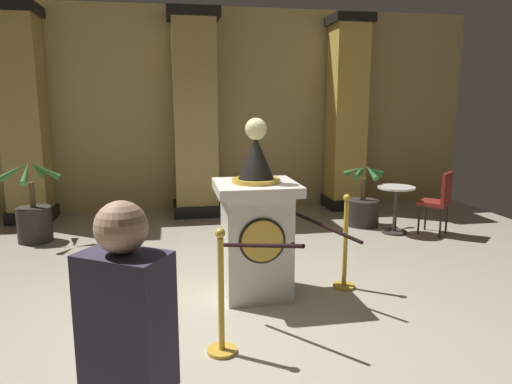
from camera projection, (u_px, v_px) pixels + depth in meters
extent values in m
plane|color=#B2A893|center=(221.00, 306.00, 4.65)|extent=(10.62, 10.62, 0.00)
cube|color=tan|center=(193.00, 111.00, 8.67)|extent=(10.62, 0.16, 3.67)
cube|color=silver|center=(256.00, 244.00, 4.86)|extent=(0.66, 0.66, 1.09)
cube|color=silver|center=(256.00, 187.00, 4.75)|extent=(0.82, 0.82, 0.10)
cylinder|color=gold|center=(262.00, 241.00, 4.50)|extent=(0.41, 0.03, 0.41)
cylinder|color=black|center=(262.00, 241.00, 4.51)|extent=(0.45, 0.01, 0.45)
cylinder|color=gold|center=(256.00, 181.00, 4.73)|extent=(0.49, 0.49, 0.04)
cone|color=black|center=(256.00, 157.00, 4.69)|extent=(0.36, 0.36, 0.43)
cylinder|color=gold|center=(256.00, 137.00, 4.65)|extent=(0.03, 0.03, 0.05)
sphere|color=beige|center=(256.00, 129.00, 4.64)|extent=(0.22, 0.22, 0.22)
cylinder|color=gold|center=(222.00, 351.00, 3.78)|extent=(0.24, 0.24, 0.03)
cylinder|color=gold|center=(221.00, 297.00, 3.70)|extent=(0.05, 0.05, 0.95)
sphere|color=gold|center=(220.00, 233.00, 3.60)|extent=(0.08, 0.08, 0.08)
cylinder|color=gold|center=(344.00, 286.00, 5.12)|extent=(0.24, 0.24, 0.03)
cylinder|color=gold|center=(345.00, 245.00, 5.03)|extent=(0.05, 0.05, 0.96)
sphere|color=gold|center=(347.00, 198.00, 4.93)|extent=(0.08, 0.08, 0.08)
cylinder|color=black|center=(260.00, 246.00, 3.97)|extent=(0.59, 0.76, 0.22)
cylinder|color=black|center=(322.00, 225.00, 4.64)|extent=(0.59, 0.76, 0.22)
sphere|color=black|center=(293.00, 244.00, 4.32)|extent=(0.04, 0.04, 0.04)
cube|color=black|center=(33.00, 214.00, 8.05)|extent=(0.72, 0.72, 0.20)
cube|color=tan|center=(24.00, 116.00, 7.74)|extent=(0.62, 0.62, 3.52)
cube|color=black|center=(14.00, 9.00, 7.42)|extent=(0.75, 0.75, 0.16)
cube|color=black|center=(343.00, 202.00, 9.04)|extent=(0.69, 0.69, 0.20)
cube|color=gold|center=(346.00, 115.00, 8.73)|extent=(0.60, 0.60, 3.52)
cube|color=black|center=(350.00, 20.00, 8.41)|extent=(0.72, 0.72, 0.16)
cube|color=black|center=(197.00, 208.00, 8.54)|extent=(0.84, 0.84, 0.20)
cube|color=tan|center=(195.00, 115.00, 8.23)|extent=(0.73, 0.73, 3.52)
cube|color=black|center=(193.00, 14.00, 7.92)|extent=(0.88, 0.88, 0.16)
cylinder|color=#2D2823|center=(35.00, 224.00, 6.78)|extent=(0.48, 0.48, 0.50)
cylinder|color=brown|center=(32.00, 195.00, 6.70)|extent=(0.08, 0.08, 0.36)
cone|color=#387533|center=(45.00, 171.00, 6.67)|extent=(0.41, 0.11, 0.30)
cone|color=#387533|center=(36.00, 169.00, 6.84)|extent=(0.15, 0.41, 0.32)
cone|color=#387533|center=(14.00, 171.00, 6.59)|extent=(0.41, 0.12, 0.30)
cone|color=#387533|center=(26.00, 173.00, 6.44)|extent=(0.11, 0.40, 0.33)
cylinder|color=#2D2823|center=(362.00, 213.00, 7.68)|extent=(0.53, 0.53, 0.42)
cylinder|color=brown|center=(363.00, 189.00, 7.60)|extent=(0.08, 0.08, 0.35)
cone|color=#2D662D|center=(373.00, 171.00, 7.58)|extent=(0.34, 0.12, 0.21)
cone|color=#2D662D|center=(363.00, 170.00, 7.71)|extent=(0.16, 0.33, 0.25)
cone|color=#2D662D|center=(354.00, 171.00, 7.60)|extent=(0.33, 0.27, 0.24)
cone|color=#2D662D|center=(359.00, 172.00, 7.43)|extent=(0.31, 0.30, 0.24)
cone|color=#2D662D|center=(371.00, 172.00, 7.41)|extent=(0.18, 0.32, 0.28)
cube|color=#383347|center=(126.00, 322.00, 1.93)|extent=(0.42, 0.38, 0.59)
sphere|color=tan|center=(121.00, 227.00, 1.86)|extent=(0.21, 0.21, 0.21)
cylinder|color=#332D28|center=(394.00, 232.00, 7.27)|extent=(0.39, 0.39, 0.03)
cylinder|color=#332D28|center=(395.00, 210.00, 7.21)|extent=(0.06, 0.06, 0.71)
cylinder|color=silver|center=(396.00, 187.00, 7.14)|extent=(0.56, 0.56, 0.03)
cylinder|color=black|center=(425.00, 216.00, 7.40)|extent=(0.03, 0.03, 0.45)
cylinder|color=black|center=(419.00, 220.00, 7.15)|extent=(0.03, 0.03, 0.45)
cylinder|color=black|center=(447.00, 219.00, 7.22)|extent=(0.03, 0.03, 0.45)
cylinder|color=black|center=(440.00, 223.00, 6.96)|extent=(0.03, 0.03, 0.45)
cube|color=maroon|center=(434.00, 203.00, 7.14)|extent=(0.57, 0.57, 0.06)
cube|color=maroon|center=(447.00, 188.00, 6.99)|extent=(0.33, 0.31, 0.45)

